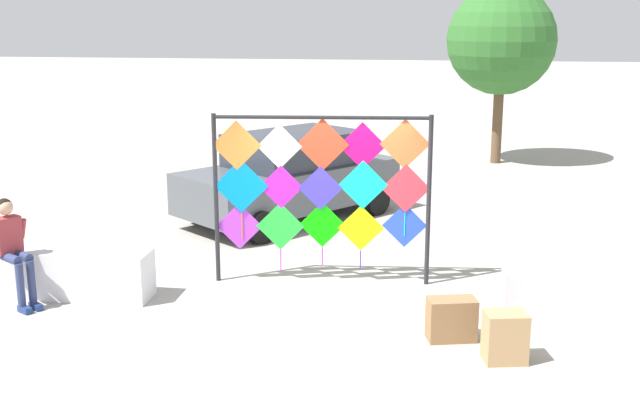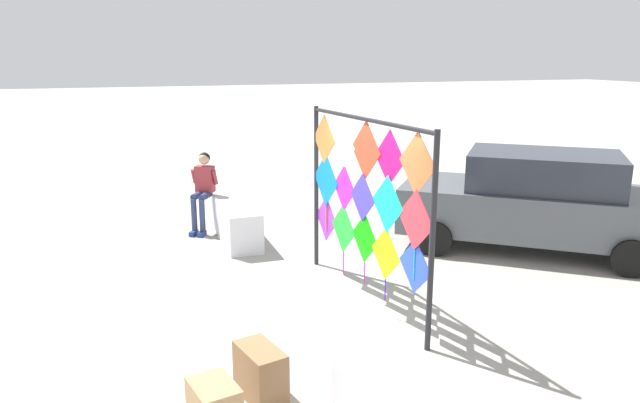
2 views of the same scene
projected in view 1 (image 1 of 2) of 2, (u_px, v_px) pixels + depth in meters
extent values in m
plane|color=#9E998E|center=(325.00, 296.00, 11.73)|extent=(120.00, 120.00, 0.00)
cube|color=silver|center=(13.00, 270.00, 11.78)|extent=(4.21, 0.60, 0.71)
cylinder|color=#232328|center=(216.00, 199.00, 12.12)|extent=(0.07, 0.07, 2.63)
cylinder|color=#232328|center=(429.00, 201.00, 11.95)|extent=(0.07, 0.07, 2.63)
cylinder|color=#232328|center=(322.00, 117.00, 11.74)|extent=(3.24, 0.36, 0.06)
cube|color=#AB37E1|center=(239.00, 226.00, 12.22)|extent=(0.73, 0.08, 0.73)
cube|color=green|center=(280.00, 226.00, 12.17)|extent=(0.74, 0.08, 0.75)
cylinder|color=#E516D0|center=(281.00, 260.00, 12.31)|extent=(0.02, 0.02, 0.36)
cube|color=#0CF206|center=(322.00, 225.00, 12.14)|extent=(0.71, 0.08, 0.71)
cylinder|color=#DF16E5|center=(322.00, 256.00, 12.26)|extent=(0.02, 0.02, 0.31)
cube|color=#C6F80B|center=(361.00, 228.00, 12.11)|extent=(0.71, 0.08, 0.71)
cylinder|color=#4216E5|center=(360.00, 260.00, 12.24)|extent=(0.02, 0.02, 0.30)
cube|color=blue|center=(405.00, 226.00, 12.08)|extent=(0.68, 0.08, 0.69)
cube|color=#0582F2|center=(241.00, 186.00, 12.04)|extent=(0.83, 0.09, 0.84)
cylinder|color=orange|center=(242.00, 225.00, 12.19)|extent=(0.02, 0.02, 0.41)
cube|color=#C51DCC|center=(281.00, 187.00, 12.02)|extent=(0.67, 0.07, 0.67)
cube|color=#3C33CF|center=(320.00, 188.00, 11.97)|extent=(0.68, 0.07, 0.68)
cube|color=#0FEAB5|center=(363.00, 185.00, 11.94)|extent=(0.75, 0.08, 0.75)
cube|color=#DF3444|center=(406.00, 188.00, 11.92)|extent=(0.74, 0.08, 0.75)
cylinder|color=#16E5D2|center=(405.00, 224.00, 12.06)|extent=(0.02, 0.02, 0.38)
cube|color=orange|center=(237.00, 145.00, 11.89)|extent=(0.75, 0.08, 0.76)
cube|color=white|center=(279.00, 146.00, 11.88)|extent=(0.68, 0.08, 0.68)
cube|color=red|center=(322.00, 145.00, 11.84)|extent=(0.80, 0.09, 0.80)
cube|color=#DF0B65|center=(362.00, 146.00, 11.82)|extent=(0.71, 0.08, 0.72)
cylinder|color=#16E58D|center=(362.00, 181.00, 11.96)|extent=(0.02, 0.02, 0.37)
cube|color=orange|center=(405.00, 144.00, 11.78)|extent=(0.75, 0.08, 0.76)
cylinder|color=#16ADE5|center=(404.00, 177.00, 11.90)|extent=(0.02, 0.02, 0.26)
cylinder|color=navy|center=(21.00, 288.00, 11.04)|extent=(0.11, 0.11, 0.71)
cylinder|color=navy|center=(11.00, 259.00, 11.07)|extent=(0.40, 0.32, 0.13)
cube|color=navy|center=(25.00, 310.00, 11.07)|extent=(0.26, 0.21, 0.09)
cylinder|color=navy|center=(32.00, 285.00, 11.16)|extent=(0.11, 0.11, 0.71)
cylinder|color=navy|center=(22.00, 256.00, 11.20)|extent=(0.40, 0.32, 0.13)
cube|color=navy|center=(36.00, 306.00, 11.20)|extent=(0.26, 0.21, 0.09)
cube|color=#993338|center=(8.00, 235.00, 11.19)|extent=(0.36, 0.41, 0.52)
sphere|color=tan|center=(5.00, 207.00, 11.10)|extent=(0.22, 0.22, 0.22)
sphere|color=black|center=(4.00, 206.00, 11.11)|extent=(0.22, 0.22, 0.22)
cylinder|color=#993338|center=(23.00, 229.00, 11.33)|extent=(0.19, 0.16, 0.31)
cube|color=#4C5156|center=(289.00, 185.00, 15.98)|extent=(4.33, 4.74, 0.81)
cube|color=#282D38|center=(295.00, 148.00, 15.91)|extent=(2.91, 3.04, 0.65)
cylinder|color=black|center=(261.00, 227.00, 14.36)|extent=(0.56, 0.62, 0.60)
cylinder|color=black|center=(199.00, 208.00, 15.73)|extent=(0.56, 0.62, 0.60)
cylinder|color=black|center=(376.00, 200.00, 16.40)|extent=(0.56, 0.62, 0.60)
cylinder|color=black|center=(313.00, 186.00, 17.78)|extent=(0.56, 0.62, 0.60)
cube|color=olive|center=(451.00, 319.00, 10.11)|extent=(0.67, 0.47, 0.55)
cube|color=tan|center=(505.00, 337.00, 9.48)|extent=(0.56, 0.46, 0.62)
cylinder|color=brown|center=(498.00, 118.00, 21.87)|extent=(0.28, 0.28, 2.48)
sphere|color=#2D6628|center=(502.00, 40.00, 21.37)|extent=(2.95, 2.95, 2.95)
sphere|color=#2D6628|center=(485.00, 39.00, 21.47)|extent=(2.07, 2.07, 2.07)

